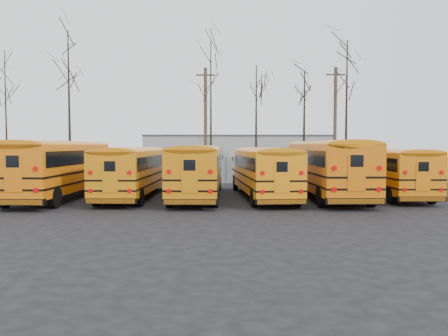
{
  "coord_description": "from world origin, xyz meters",
  "views": [
    {
      "loc": [
        -0.99,
        -21.55,
        2.96
      ],
      "look_at": [
        -0.36,
        3.97,
        1.6
      ],
      "focal_mm": 35.0,
      "sensor_mm": 36.0,
      "label": 1
    }
  ],
  "objects_px": {
    "bus_a": "(61,164)",
    "utility_pole_right": "(335,121)",
    "bus_b": "(133,168)",
    "bus_e": "(326,164)",
    "bus_d": "(264,168)",
    "bus_c": "(197,167)",
    "bus_f": "(388,168)",
    "utility_pole_left": "(206,121)"
  },
  "relations": [
    {
      "from": "bus_f",
      "to": "utility_pole_left",
      "type": "bearing_deg",
      "value": 124.2
    },
    {
      "from": "bus_b",
      "to": "bus_d",
      "type": "height_order",
      "value": "bus_b"
    },
    {
      "from": "bus_b",
      "to": "bus_c",
      "type": "bearing_deg",
      "value": -2.73
    },
    {
      "from": "bus_d",
      "to": "bus_f",
      "type": "bearing_deg",
      "value": 2.71
    },
    {
      "from": "bus_b",
      "to": "bus_f",
      "type": "bearing_deg",
      "value": 4.21
    },
    {
      "from": "bus_a",
      "to": "utility_pole_right",
      "type": "xyz_separation_m",
      "value": [
        19.86,
        16.87,
        3.35
      ]
    },
    {
      "from": "bus_c",
      "to": "bus_e",
      "type": "bearing_deg",
      "value": 3.69
    },
    {
      "from": "bus_d",
      "to": "bus_a",
      "type": "bearing_deg",
      "value": 174.71
    },
    {
      "from": "bus_c",
      "to": "utility_pole_left",
      "type": "bearing_deg",
      "value": 91.52
    },
    {
      "from": "utility_pole_left",
      "to": "utility_pole_right",
      "type": "relative_size",
      "value": 0.99
    },
    {
      "from": "bus_a",
      "to": "bus_d",
      "type": "xyz_separation_m",
      "value": [
        11.15,
        -0.33,
        -0.22
      ]
    },
    {
      "from": "bus_a",
      "to": "utility_pole_right",
      "type": "bearing_deg",
      "value": 43.4
    },
    {
      "from": "bus_e",
      "to": "utility_pole_left",
      "type": "bearing_deg",
      "value": 112.48
    },
    {
      "from": "bus_b",
      "to": "bus_e",
      "type": "height_order",
      "value": "bus_e"
    },
    {
      "from": "bus_c",
      "to": "utility_pole_right",
      "type": "bearing_deg",
      "value": 56.18
    },
    {
      "from": "bus_c",
      "to": "utility_pole_right",
      "type": "relative_size",
      "value": 1.05
    },
    {
      "from": "bus_c",
      "to": "utility_pole_left",
      "type": "distance_m",
      "value": 17.48
    },
    {
      "from": "utility_pole_right",
      "to": "bus_d",
      "type": "bearing_deg",
      "value": -116.64
    },
    {
      "from": "bus_c",
      "to": "bus_d",
      "type": "relative_size",
      "value": 1.04
    },
    {
      "from": "bus_e",
      "to": "bus_f",
      "type": "distance_m",
      "value": 3.7
    },
    {
      "from": "bus_c",
      "to": "bus_f",
      "type": "xyz_separation_m",
      "value": [
        10.82,
        0.71,
        -0.11
      ]
    },
    {
      "from": "bus_f",
      "to": "utility_pole_right",
      "type": "xyz_separation_m",
      "value": [
        1.54,
        16.39,
        3.61
      ]
    },
    {
      "from": "bus_c",
      "to": "bus_e",
      "type": "relative_size",
      "value": 0.92
    },
    {
      "from": "bus_a",
      "to": "bus_d",
      "type": "relative_size",
      "value": 1.13
    },
    {
      "from": "bus_a",
      "to": "bus_e",
      "type": "height_order",
      "value": "bus_e"
    },
    {
      "from": "bus_b",
      "to": "bus_f",
      "type": "relative_size",
      "value": 1.04
    },
    {
      "from": "bus_d",
      "to": "bus_f",
      "type": "height_order",
      "value": "bus_d"
    },
    {
      "from": "bus_a",
      "to": "bus_f",
      "type": "xyz_separation_m",
      "value": [
        18.32,
        0.47,
        -0.26
      ]
    },
    {
      "from": "bus_d",
      "to": "utility_pole_right",
      "type": "relative_size",
      "value": 1.01
    },
    {
      "from": "utility_pole_right",
      "to": "bus_b",
      "type": "bearing_deg",
      "value": -133.26
    },
    {
      "from": "bus_d",
      "to": "utility_pole_right",
      "type": "distance_m",
      "value": 19.6
    },
    {
      "from": "bus_b",
      "to": "bus_d",
      "type": "relative_size",
      "value": 1.0
    },
    {
      "from": "bus_b",
      "to": "bus_e",
      "type": "bearing_deg",
      "value": 2.04
    },
    {
      "from": "bus_b",
      "to": "utility_pole_right",
      "type": "bearing_deg",
      "value": 49.25
    },
    {
      "from": "bus_f",
      "to": "utility_pole_right",
      "type": "height_order",
      "value": "utility_pole_right"
    },
    {
      "from": "bus_a",
      "to": "bus_b",
      "type": "height_order",
      "value": "bus_a"
    },
    {
      "from": "bus_a",
      "to": "utility_pole_left",
      "type": "bearing_deg",
      "value": 68.69
    },
    {
      "from": "bus_d",
      "to": "bus_e",
      "type": "xyz_separation_m",
      "value": [
        3.52,
        0.3,
        0.23
      ]
    },
    {
      "from": "bus_e",
      "to": "bus_f",
      "type": "xyz_separation_m",
      "value": [
        3.66,
        0.5,
        -0.27
      ]
    },
    {
      "from": "bus_f",
      "to": "utility_pole_left",
      "type": "height_order",
      "value": "utility_pole_left"
    },
    {
      "from": "bus_b",
      "to": "utility_pole_left",
      "type": "xyz_separation_m",
      "value": [
        3.7,
        16.79,
        3.52
      ]
    },
    {
      "from": "bus_b",
      "to": "utility_pole_left",
      "type": "relative_size",
      "value": 1.03
    }
  ]
}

